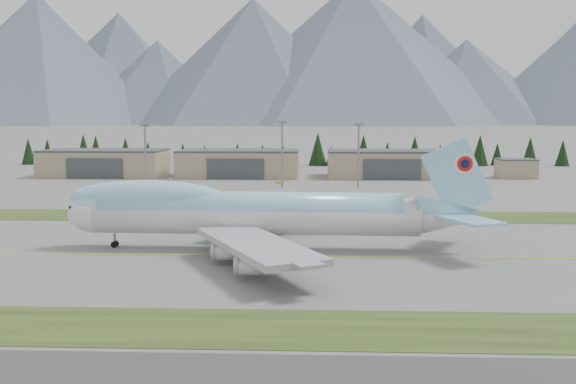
{
  "coord_description": "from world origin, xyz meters",
  "views": [
    {
      "loc": [
        15.73,
        -107.95,
        23.67
      ],
      "look_at": [
        10.01,
        26.88,
        8.0
      ],
      "focal_mm": 40.0,
      "sensor_mm": 36.0,
      "label": 1
    }
  ],
  "objects_px": {
    "boeing_747_freighter": "(252,212)",
    "service_vehicle_c": "(408,180)",
    "hangar_right": "(388,164)",
    "service_vehicle_a": "(170,182)",
    "hangar_left": "(105,163)",
    "service_vehicle_b": "(280,183)",
    "hangar_center": "(239,163)"
  },
  "relations": [
    {
      "from": "hangar_left",
      "to": "hangar_right",
      "type": "xyz_separation_m",
      "value": [
        115.0,
        0.0,
        0.0
      ]
    },
    {
      "from": "boeing_747_freighter",
      "to": "service_vehicle_b",
      "type": "height_order",
      "value": "boeing_747_freighter"
    },
    {
      "from": "boeing_747_freighter",
      "to": "hangar_right",
      "type": "bearing_deg",
      "value": 75.41
    },
    {
      "from": "hangar_center",
      "to": "service_vehicle_c",
      "type": "bearing_deg",
      "value": -9.78
    },
    {
      "from": "hangar_center",
      "to": "hangar_right",
      "type": "relative_size",
      "value": 1.0
    },
    {
      "from": "boeing_747_freighter",
      "to": "service_vehicle_c",
      "type": "distance_m",
      "value": 140.72
    },
    {
      "from": "hangar_center",
      "to": "hangar_right",
      "type": "xyz_separation_m",
      "value": [
        60.0,
        0.0,
        0.0
      ]
    },
    {
      "from": "service_vehicle_c",
      "to": "hangar_left",
      "type": "bearing_deg",
      "value": 178.46
    },
    {
      "from": "hangar_right",
      "to": "service_vehicle_a",
      "type": "xyz_separation_m",
      "value": [
        -82.76,
        -24.39,
        -5.39
      ]
    },
    {
      "from": "service_vehicle_c",
      "to": "boeing_747_freighter",
      "type": "bearing_deg",
      "value": -105.72
    },
    {
      "from": "boeing_747_freighter",
      "to": "hangar_left",
      "type": "bearing_deg",
      "value": 118.51
    },
    {
      "from": "hangar_right",
      "to": "service_vehicle_a",
      "type": "distance_m",
      "value": 86.45
    },
    {
      "from": "boeing_747_freighter",
      "to": "service_vehicle_c",
      "type": "bearing_deg",
      "value": 71.64
    },
    {
      "from": "hangar_left",
      "to": "service_vehicle_a",
      "type": "relative_size",
      "value": 12.23
    },
    {
      "from": "service_vehicle_a",
      "to": "boeing_747_freighter",
      "type": "bearing_deg",
      "value": -101.39
    },
    {
      "from": "service_vehicle_a",
      "to": "hangar_left",
      "type": "bearing_deg",
      "value": 112.1
    },
    {
      "from": "hangar_right",
      "to": "hangar_left",
      "type": "bearing_deg",
      "value": 180.0
    },
    {
      "from": "hangar_left",
      "to": "hangar_right",
      "type": "relative_size",
      "value": 1.0
    },
    {
      "from": "boeing_747_freighter",
      "to": "service_vehicle_a",
      "type": "bearing_deg",
      "value": 110.6
    },
    {
      "from": "hangar_left",
      "to": "service_vehicle_c",
      "type": "distance_m",
      "value": 122.03
    },
    {
      "from": "boeing_747_freighter",
      "to": "service_vehicle_a",
      "type": "distance_m",
      "value": 126.88
    },
    {
      "from": "hangar_center",
      "to": "boeing_747_freighter",
      "type": "bearing_deg",
      "value": -82.35
    },
    {
      "from": "service_vehicle_c",
      "to": "hangar_right",
      "type": "bearing_deg",
      "value": 122.95
    },
    {
      "from": "service_vehicle_c",
      "to": "service_vehicle_b",
      "type": "bearing_deg",
      "value": -157.82
    },
    {
      "from": "boeing_747_freighter",
      "to": "service_vehicle_c",
      "type": "xyz_separation_m",
      "value": [
        47.05,
        132.45,
        -6.72
      ]
    },
    {
      "from": "service_vehicle_a",
      "to": "service_vehicle_b",
      "type": "relative_size",
      "value": 1.24
    },
    {
      "from": "hangar_left",
      "to": "hangar_center",
      "type": "height_order",
      "value": "same"
    },
    {
      "from": "boeing_747_freighter",
      "to": "hangar_right",
      "type": "height_order",
      "value": "boeing_747_freighter"
    },
    {
      "from": "hangar_left",
      "to": "service_vehicle_a",
      "type": "height_order",
      "value": "hangar_left"
    },
    {
      "from": "hangar_center",
      "to": "service_vehicle_b",
      "type": "distance_m",
      "value": 33.28
    },
    {
      "from": "boeing_747_freighter",
      "to": "service_vehicle_b",
      "type": "distance_m",
      "value": 116.61
    },
    {
      "from": "hangar_right",
      "to": "service_vehicle_b",
      "type": "distance_m",
      "value": 50.51
    }
  ]
}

